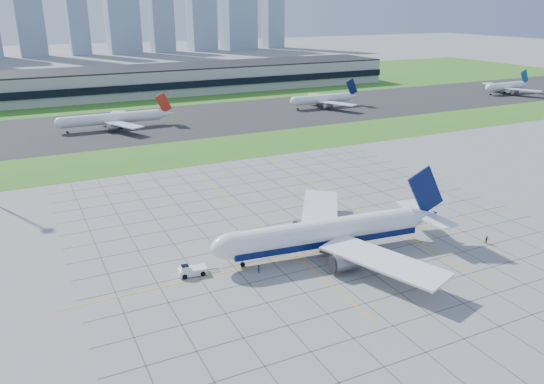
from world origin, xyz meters
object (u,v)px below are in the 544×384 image
object	(u,v)px
crew_near	(259,269)
crew_far	(487,240)
distant_jet_1	(113,118)
distant_jet_3	(506,86)
pushback_tug	(191,270)
airliner	(327,233)
distant_jet_2	(323,99)

from	to	relation	value
crew_near	crew_far	bearing A→B (deg)	-86.51
distant_jet_1	distant_jet_3	world-z (taller)	same
pushback_tug	airliner	bearing A→B (deg)	-0.18
pushback_tug	crew_far	world-z (taller)	pushback_tug
airliner	crew_near	world-z (taller)	airliner
airliner	pushback_tug	distance (m)	30.07
airliner	crew_far	distance (m)	37.30
distant_jet_1	distant_jet_3	bearing A→B (deg)	-1.87
distant_jet_1	crew_far	bearing A→B (deg)	-71.14
pushback_tug	crew_near	distance (m)	13.57
crew_far	distant_jet_1	bearing A→B (deg)	132.57
distant_jet_2	distant_jet_3	bearing A→B (deg)	-4.91
pushback_tug	distant_jet_2	distance (m)	187.79
distant_jet_2	pushback_tug	bearing A→B (deg)	-129.42
crew_far	distant_jet_3	bearing A→B (deg)	63.97
crew_far	distant_jet_1	xyz separation A→B (m)	(-53.77, 157.40, 3.58)
crew_near	distant_jet_1	size ratio (longest dim) A/B	0.04
crew_near	distant_jet_1	distance (m)	147.22
airliner	distant_jet_3	xyz separation A→B (m)	(212.06, 137.90, -0.26)
pushback_tug	distant_jet_1	size ratio (longest dim) A/B	0.17
crew_near	distant_jet_3	world-z (taller)	distant_jet_3
pushback_tug	distant_jet_3	size ratio (longest dim) A/B	0.19
airliner	crew_near	distance (m)	17.58
crew_far	distant_jet_3	size ratio (longest dim) A/B	0.04
distant_jet_1	distant_jet_2	distance (m)	108.27
crew_near	distant_jet_3	bearing A→B (deg)	-44.07
airliner	pushback_tug	size ratio (longest dim) A/B	6.78
airliner	distant_jet_2	bearing A→B (deg)	65.22
crew_near	distant_jet_3	size ratio (longest dim) A/B	0.04
crew_near	distant_jet_3	xyz separation A→B (m)	(229.13, 139.62, 3.59)
pushback_tug	distant_jet_2	bearing A→B (deg)	56.91
pushback_tug	crew_far	size ratio (longest dim) A/B	4.51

